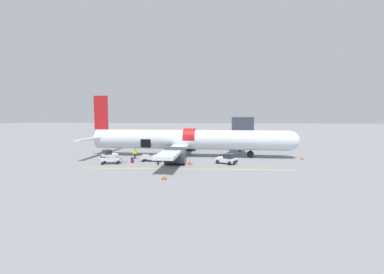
{
  "coord_description": "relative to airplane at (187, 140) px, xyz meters",
  "views": [
    {
      "loc": [
        5.54,
        -35.86,
        6.65
      ],
      "look_at": [
        1.1,
        2.17,
        3.5
      ],
      "focal_mm": 22.0,
      "sensor_mm": 36.0,
      "label": 1
    }
  ],
  "objects": [
    {
      "name": "suitcase_on_tarmac_upright",
      "position": [
        -7.14,
        -6.97,
        -2.4
      ],
      "size": [
        0.48,
        0.27,
        0.85
      ],
      "color": "#721951",
      "rests_on": "ground_plane"
    },
    {
      "name": "apron_marking_line",
      "position": [
        1.49,
        -10.02,
        -2.77
      ],
      "size": [
        27.87,
        2.17,
        0.01
      ],
      "color": "yellow",
      "rests_on": "ground_plane"
    },
    {
      "name": "ground_crew_loader_b",
      "position": [
        -3.08,
        -7.66,
        -1.9
      ],
      "size": [
        0.44,
        0.58,
        1.67
      ],
      "color": "#1E2338",
      "rests_on": "ground_plane"
    },
    {
      "name": "baggage_cart_loading",
      "position": [
        -4.62,
        -5.25,
        -2.28
      ],
      "size": [
        4.27,
        1.84,
        1.09
      ],
      "color": "silver",
      "rests_on": "ground_plane"
    },
    {
      "name": "baggage_tug_mid",
      "position": [
        -11.94,
        -4.48,
        -2.11
      ],
      "size": [
        2.71,
        2.77,
        1.57
      ],
      "color": "silver",
      "rests_on": "ground_plane"
    },
    {
      "name": "ground_crew_driver",
      "position": [
        -0.57,
        -4.05,
        -1.89
      ],
      "size": [
        0.59,
        0.43,
        1.68
      ],
      "color": "#1E2338",
      "rests_on": "ground_plane"
    },
    {
      "name": "safety_cone_engine_left",
      "position": [
        -0.37,
        -15.32,
        -2.44
      ],
      "size": [
        0.52,
        0.52,
        0.71
      ],
      "color": "black",
      "rests_on": "ground_plane"
    },
    {
      "name": "jet_bridge_stub",
      "position": [
        9.59,
        5.77,
        2.23
      ],
      "size": [
        3.72,
        10.17,
        6.76
      ],
      "color": "#4C4C51",
      "rests_on": "ground_plane"
    },
    {
      "name": "airplane",
      "position": [
        0.0,
        0.0,
        0.0
      ],
      "size": [
        36.56,
        28.33,
        10.54
      ],
      "color": "silver",
      "rests_on": "ground_plane"
    },
    {
      "name": "safety_cone_wingtip",
      "position": [
        1.4,
        -6.77,
        -2.43
      ],
      "size": [
        0.63,
        0.63,
        0.74
      ],
      "color": "black",
      "rests_on": "ground_plane"
    },
    {
      "name": "ground_plane",
      "position": [
        0.01,
        -4.0,
        -2.77
      ],
      "size": [
        500.0,
        500.0,
        0.0
      ],
      "primitive_type": "plane",
      "color": "gray"
    },
    {
      "name": "ground_crew_loader_a",
      "position": [
        -8.05,
        -3.46,
        -1.87
      ],
      "size": [
        0.55,
        0.55,
        1.71
      ],
      "color": "#2D2D33",
      "rests_on": "ground_plane"
    },
    {
      "name": "baggage_tug_lead",
      "position": [
        6.67,
        -5.79,
        -2.13
      ],
      "size": [
        3.32,
        2.81,
        1.49
      ],
      "color": "white",
      "rests_on": "ground_plane"
    },
    {
      "name": "safety_cone_nose",
      "position": [
        18.87,
        -0.71,
        -2.51
      ],
      "size": [
        0.51,
        0.51,
        0.56
      ],
      "color": "black",
      "rests_on": "ground_plane"
    },
    {
      "name": "baggage_cart_queued",
      "position": [
        -10.01,
        -7.75,
        -2.24
      ],
      "size": [
        3.82,
        2.35,
        0.99
      ],
      "color": "silver",
      "rests_on": "ground_plane"
    }
  ]
}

